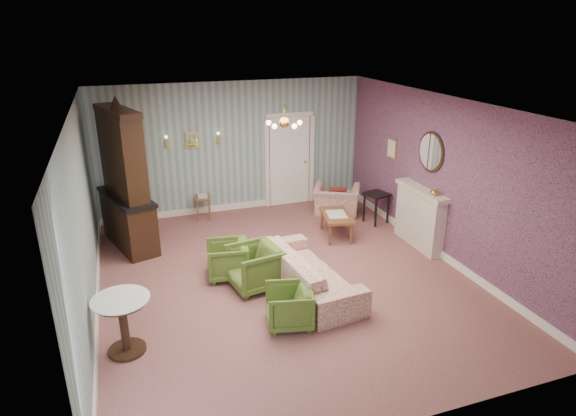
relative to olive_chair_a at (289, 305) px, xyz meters
name	(u,v)px	position (x,y,z in m)	size (l,w,h in m)	color
floor	(285,278)	(0.39, 1.32, -0.33)	(7.00, 7.00, 0.00)	#8A5550
ceiling	(284,106)	(0.39, 1.32, 2.57)	(7.00, 7.00, 0.00)	white
wall_back	(234,148)	(0.39, 4.82, 1.12)	(6.00, 6.00, 0.00)	slate
wall_front	(401,311)	(0.39, -2.18, 1.12)	(6.00, 6.00, 0.00)	slate
wall_left	(83,221)	(-2.61, 1.32, 1.12)	(7.00, 7.00, 0.00)	slate
wall_right	(444,179)	(3.39, 1.32, 1.12)	(7.00, 7.00, 0.00)	slate
wall_right_floral	(443,179)	(3.37, 1.32, 1.12)	(7.00, 7.00, 0.00)	#B05869
door	(289,159)	(1.69, 4.78, 0.75)	(1.12, 0.12, 2.16)	white
olive_chair_a	(289,305)	(0.00, 0.00, 0.00)	(0.63, 0.59, 0.65)	#4A6423
olive_chair_b	(254,265)	(-0.17, 1.20, 0.07)	(0.76, 0.71, 0.78)	#4A6423
olive_chair_c	(227,258)	(-0.51, 1.69, 0.02)	(0.67, 0.63, 0.69)	#4A6423
sofa_chintz	(309,265)	(0.63, 0.83, 0.12)	(2.27, 0.66, 0.89)	#9C423E
wingback_chair	(337,196)	(2.46, 3.77, 0.11)	(0.99, 0.64, 0.86)	#9C423E
dresser	(123,176)	(-2.00, 3.55, 1.08)	(0.58, 1.69, 2.81)	black
fireplace	(419,217)	(3.25, 1.72, 0.25)	(0.30, 1.40, 1.16)	beige
mantel_vase	(435,191)	(3.23, 1.32, 0.91)	(0.15, 0.15, 0.15)	gold
oval_mirror	(431,152)	(3.35, 1.72, 1.52)	(0.04, 0.76, 0.84)	white
framed_print	(392,148)	(3.36, 3.07, 1.27)	(0.04, 0.34, 0.42)	gold
coffee_table	(336,225)	(1.92, 2.61, -0.08)	(0.53, 0.95, 0.48)	brown
side_table_black	(376,208)	(3.04, 3.01, 0.01)	(0.45, 0.45, 0.67)	black
pedestal_table	(124,325)	(-2.22, 0.12, 0.08)	(0.74, 0.74, 0.81)	black
nesting_table	(203,207)	(-0.42, 4.47, -0.05)	(0.33, 0.42, 0.55)	brown
gilt_mirror_back	(192,140)	(-0.51, 4.78, 1.37)	(0.28, 0.06, 0.36)	gold
sconce_left	(166,142)	(-1.06, 4.76, 1.37)	(0.16, 0.12, 0.30)	gold
sconce_right	(218,138)	(0.04, 4.76, 1.37)	(0.16, 0.12, 0.30)	gold
chandelier	(284,124)	(0.39, 1.32, 2.30)	(0.56, 0.56, 0.36)	gold
burgundy_cushion	(338,196)	(2.41, 3.62, 0.15)	(0.38, 0.10, 0.38)	maroon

